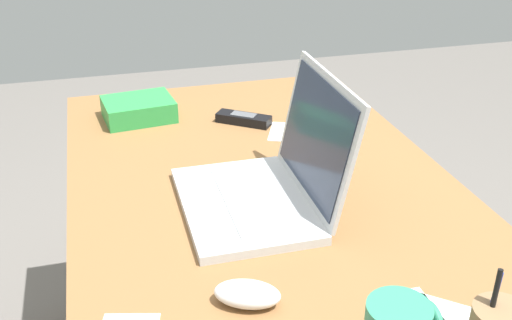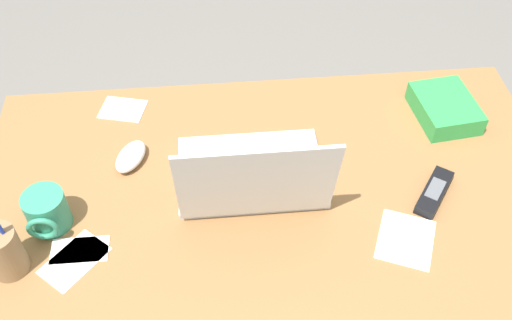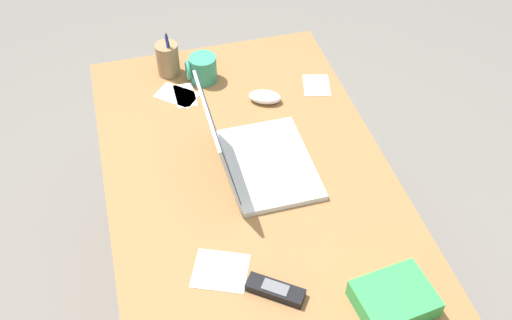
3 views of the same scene
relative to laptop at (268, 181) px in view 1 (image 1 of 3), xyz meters
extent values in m
cube|color=silver|center=(0.00, -0.05, -0.04)|extent=(0.34, 0.24, 0.02)
cube|color=silver|center=(0.00, -0.03, -0.03)|extent=(0.28, 0.12, 0.00)
cube|color=silver|center=(0.00, -0.12, -0.03)|extent=(0.09, 0.05, 0.00)
cube|color=silver|center=(0.00, 0.10, 0.08)|extent=(0.33, 0.06, 0.24)
cube|color=#283347|center=(0.00, 0.09, 0.09)|extent=(0.30, 0.05, 0.21)
ellipsoid|color=white|center=(0.28, -0.12, -0.03)|extent=(0.10, 0.12, 0.04)
cube|color=black|center=(-0.41, 0.05, -0.04)|extent=(0.12, 0.14, 0.02)
cube|color=#595B60|center=(-0.41, 0.05, -0.03)|extent=(0.06, 0.07, 0.00)
cylinder|color=#1933B2|center=(0.50, 0.15, 0.04)|extent=(0.01, 0.01, 0.14)
cylinder|color=black|center=(0.50, 0.15, 0.04)|extent=(0.02, 0.02, 0.14)
cube|color=green|center=(-0.51, -0.20, -0.03)|extent=(0.16, 0.19, 0.05)
cube|color=white|center=(0.38, 0.13, -0.05)|extent=(0.12, 0.07, 0.00)
cube|color=white|center=(-0.31, 0.17, -0.05)|extent=(0.16, 0.17, 0.00)
cube|color=white|center=(0.39, 0.15, -0.05)|extent=(0.15, 0.16, 0.00)
camera|label=1|loc=(1.01, -0.30, 0.58)|focal=43.18mm
camera|label=2|loc=(0.07, 0.85, 0.98)|focal=40.86mm
camera|label=3|loc=(-1.11, 0.29, 1.17)|focal=40.84mm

